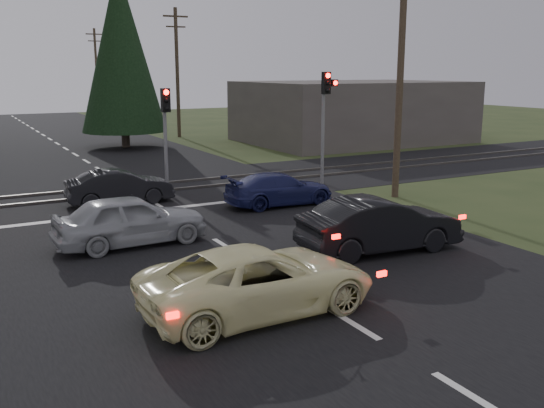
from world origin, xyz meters
TOP-DOWN VIEW (x-y plane):
  - ground at (0.00, 0.00)m, footprint 120.00×120.00m
  - road at (0.00, 10.00)m, footprint 14.00×100.00m
  - rail_corridor at (0.00, 12.00)m, footprint 120.00×8.00m
  - stop_line at (0.00, 8.20)m, footprint 13.00×0.35m
  - rail_near at (0.00, 11.20)m, footprint 120.00×0.12m
  - rail_far at (0.00, 12.80)m, footprint 120.00×0.12m
  - traffic_signal_right at (7.55, 9.47)m, footprint 0.68×0.48m
  - traffic_signal_center at (1.00, 10.68)m, footprint 0.32×0.48m
  - utility_pole_near at (8.50, 6.00)m, footprint 1.80×0.26m
  - utility_pole_mid at (8.50, 30.00)m, footprint 1.80×0.26m
  - utility_pole_far at (8.50, 55.00)m, footprint 1.80×0.26m
  - conifer_tree at (3.50, 26.00)m, footprint 5.20×5.20m
  - building_right at (18.00, 22.00)m, footprint 14.00×10.00m
  - cream_coupe at (-1.32, -1.57)m, footprint 4.89×2.33m
  - dark_hatchback at (3.45, 0.59)m, footprint 4.55×1.92m
  - silver_car at (-2.25, 4.40)m, footprint 4.25×1.83m
  - blue_sedan at (3.87, 6.85)m, footprint 4.08×1.75m
  - dark_car_far at (-1.12, 9.84)m, footprint 3.84×1.50m

SIDE VIEW (x-z plane):
  - ground at x=0.00m, z-range 0.00..0.00m
  - road at x=0.00m, z-range 0.00..0.01m
  - rail_corridor at x=0.00m, z-range 0.00..0.01m
  - stop_line at x=0.00m, z-range 0.01..0.01m
  - rail_near at x=0.00m, z-range 0.00..0.10m
  - rail_far at x=0.00m, z-range 0.00..0.10m
  - blue_sedan at x=3.87m, z-range 0.00..1.17m
  - dark_car_far at x=-1.12m, z-range 0.00..1.24m
  - cream_coupe at x=-1.32m, z-range 0.00..1.35m
  - silver_car at x=-2.25m, z-range 0.00..1.43m
  - dark_hatchback at x=3.45m, z-range 0.00..1.46m
  - building_right at x=18.00m, z-range 0.00..4.00m
  - traffic_signal_center at x=1.00m, z-range 0.76..4.86m
  - traffic_signal_right at x=7.55m, z-range 0.96..5.66m
  - utility_pole_near at x=8.50m, z-range 0.23..9.23m
  - utility_pole_mid at x=8.50m, z-range 0.23..9.23m
  - utility_pole_far at x=8.50m, z-range 0.23..9.23m
  - conifer_tree at x=3.50m, z-range 0.49..11.49m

